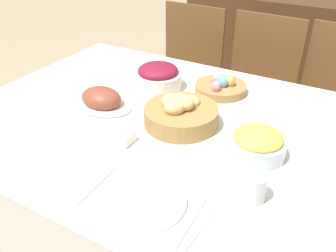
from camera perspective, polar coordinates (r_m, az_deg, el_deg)
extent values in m
cube|color=silver|center=(1.55, 1.68, -12.16)|extent=(1.69, 1.15, 0.78)
cylinder|color=brown|center=(2.11, 16.01, -5.78)|extent=(0.03, 0.03, 0.44)
cylinder|color=brown|center=(2.42, 19.39, -1.10)|extent=(0.03, 0.03, 0.44)
cube|color=brown|center=(2.11, 23.72, 0.22)|extent=(0.46, 0.46, 0.02)
cylinder|color=brown|center=(2.39, -4.95, 0.37)|extent=(0.03, 0.03, 0.44)
cylinder|color=brown|center=(2.22, 3.17, -2.40)|extent=(0.03, 0.03, 0.44)
cylinder|color=brown|center=(2.67, -0.01, 4.05)|extent=(0.03, 0.03, 0.44)
cylinder|color=brown|center=(2.51, 7.51, 1.83)|extent=(0.03, 0.03, 0.44)
cube|color=brown|center=(2.33, 1.51, 6.03)|extent=(0.44, 0.44, 0.02)
cube|color=brown|center=(2.40, 4.12, 13.21)|extent=(0.42, 0.04, 0.48)
cylinder|color=brown|center=(2.20, 5.33, -2.71)|extent=(0.03, 0.03, 0.44)
cylinder|color=brown|center=(2.09, 14.71, -5.99)|extent=(0.03, 0.03, 0.44)
cylinder|color=brown|center=(2.50, 9.67, 1.50)|extent=(0.03, 0.03, 0.44)
cylinder|color=brown|center=(2.40, 18.02, -1.14)|extent=(0.03, 0.03, 0.44)
cube|color=brown|center=(2.17, 12.62, 3.19)|extent=(0.45, 0.45, 0.02)
cube|color=brown|center=(2.24, 15.40, 10.84)|extent=(0.42, 0.05, 0.48)
cube|color=#4C2D19|center=(3.23, 15.77, 11.90)|extent=(1.36, 0.44, 0.86)
cylinder|color=#9E7542|center=(1.30, 1.90, 1.66)|extent=(0.27, 0.27, 0.07)
ellipsoid|color=tan|center=(1.31, 3.50, 3.87)|extent=(0.10, 0.10, 0.05)
ellipsoid|color=tan|center=(1.27, 2.51, 3.75)|extent=(0.10, 0.09, 0.06)
ellipsoid|color=tan|center=(1.28, 0.36, 3.96)|extent=(0.09, 0.09, 0.06)
ellipsoid|color=tan|center=(1.25, 1.03, 3.08)|extent=(0.10, 0.10, 0.06)
ellipsoid|color=tan|center=(1.31, 1.68, 3.94)|extent=(0.06, 0.08, 0.06)
ellipsoid|color=tan|center=(1.28, 0.97, 3.42)|extent=(0.09, 0.10, 0.05)
cylinder|color=#9E7542|center=(1.56, 8.45, 6.03)|extent=(0.22, 0.22, 0.03)
ellipsoid|color=#60B2E0|center=(1.55, 8.75, 7.34)|extent=(0.04, 0.04, 0.05)
ellipsoid|color=pink|center=(1.55, 7.81, 7.40)|extent=(0.04, 0.04, 0.05)
ellipsoid|color=#F4D151|center=(1.55, 8.48, 7.17)|extent=(0.03, 0.03, 0.04)
ellipsoid|color=#60B2E0|center=(1.52, 8.76, 6.90)|extent=(0.04, 0.04, 0.05)
ellipsoid|color=pink|center=(1.49, 7.69, 6.29)|extent=(0.04, 0.04, 0.05)
ellipsoid|color=#F29E4C|center=(1.54, 10.02, 7.04)|extent=(0.04, 0.04, 0.05)
ellipsoid|color=#7FCC7A|center=(1.55, 9.26, 7.21)|extent=(0.04, 0.04, 0.05)
ellipsoid|color=#60B2E0|center=(1.54, 8.50, 7.14)|extent=(0.04, 0.04, 0.05)
ellipsoid|color=silver|center=(1.46, -10.53, 3.39)|extent=(0.26, 0.18, 0.01)
ellipsoid|color=brown|center=(1.44, -10.64, 4.40)|extent=(0.17, 0.13, 0.09)
cylinder|color=silver|center=(1.17, 14.05, -3.32)|extent=(0.18, 0.18, 0.06)
ellipsoid|color=#F4DB4C|center=(1.15, 14.29, -1.76)|extent=(0.16, 0.16, 0.06)
cylinder|color=silver|center=(1.58, -1.60, 7.35)|extent=(0.21, 0.21, 0.07)
ellipsoid|color=maroon|center=(1.56, -1.62, 8.85)|extent=(0.18, 0.18, 0.06)
cylinder|color=silver|center=(0.99, -4.30, -11.86)|extent=(0.25, 0.25, 0.01)
cube|color=silver|center=(1.06, -11.13, -9.01)|extent=(0.02, 0.19, 0.00)
cube|color=silver|center=(0.94, 3.64, -15.11)|extent=(0.02, 0.19, 0.00)
cube|color=silver|center=(0.93, 5.36, -15.74)|extent=(0.02, 0.19, 0.00)
cylinder|color=silver|center=(1.00, 13.43, -9.46)|extent=(0.07, 0.07, 0.08)
cube|color=silver|center=(1.22, -7.97, -1.68)|extent=(0.11, 0.07, 0.03)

